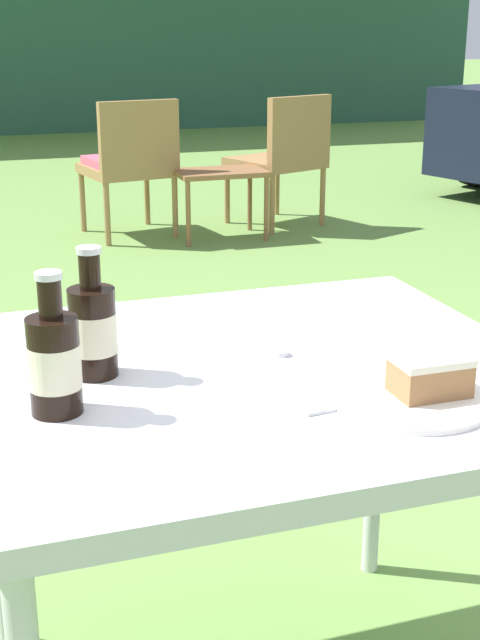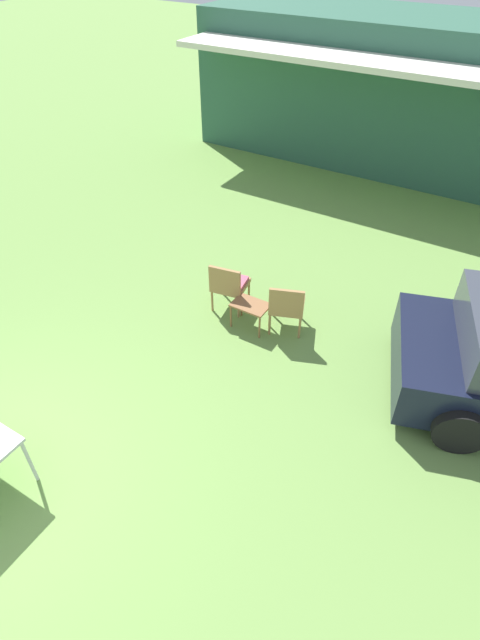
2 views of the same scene
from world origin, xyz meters
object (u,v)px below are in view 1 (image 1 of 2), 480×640
object	(u,v)px
wicker_chair_cushioned	(130,160)
patio_table	(258,401)
garden_side_table	(220,179)
cola_bottle_near	(93,329)
wicker_chair_plain	(284,153)
cake_on_plate	(420,388)
cola_bottle_far	(54,361)

from	to	relation	value
wicker_chair_cushioned	patio_table	distance (m)	4.25
garden_side_table	patio_table	bearing A→B (deg)	-106.24
garden_side_table	cola_bottle_near	distance (m)	4.20
wicker_chair_cushioned	patio_table	xyz separation A→B (m)	(-0.64, -4.19, 0.19)
wicker_chair_plain	garden_side_table	world-z (taller)	wicker_chair_plain
patio_table	cola_bottle_near	xyz separation A→B (m)	(-0.27, 0.05, 0.14)
wicker_chair_cushioned	patio_table	bearing A→B (deg)	71.49
cake_on_plate	wicker_chair_cushioned	bearing A→B (deg)	84.11
cake_on_plate	cola_bottle_near	size ratio (longest dim) A/B	1.13
cake_on_plate	garden_side_table	bearing A→B (deg)	76.92
patio_table	cake_on_plate	world-z (taller)	cake_on_plate
wicker_chair_cushioned	cola_bottle_near	xyz separation A→B (m)	(-0.91, -4.15, 0.34)
cola_bottle_far	garden_side_table	bearing A→B (deg)	69.66
wicker_chair_plain	cake_on_plate	size ratio (longest dim) A/B	3.52
cola_bottle_near	garden_side_table	bearing A→B (deg)	70.05
patio_table	cake_on_plate	bearing A→B (deg)	-49.51
garden_side_table	cola_bottle_far	bearing A→B (deg)	-110.34
wicker_chair_cushioned	cola_bottle_far	bearing A→B (deg)	67.18
wicker_chair_cushioned	cake_on_plate	size ratio (longest dim) A/B	3.52
wicker_chair_cushioned	cola_bottle_far	size ratio (longest dim) A/B	3.99
wicker_chair_plain	garden_side_table	xyz separation A→B (m)	(-0.50, -0.20, -0.12)
cake_on_plate	cola_bottle_far	distance (m)	0.55
wicker_chair_cushioned	wicker_chair_plain	xyz separation A→B (m)	(1.02, -0.02, 0.00)
garden_side_table	cola_bottle_near	world-z (taller)	cola_bottle_near
wicker_chair_cushioned	garden_side_table	world-z (taller)	wicker_chair_cushioned
wicker_chair_cushioned	cola_bottle_far	xyz separation A→B (m)	(-0.98, -4.28, 0.34)
wicker_chair_cushioned	cola_bottle_far	world-z (taller)	cola_bottle_far
cola_bottle_far	cake_on_plate	bearing A→B (deg)	-14.01
wicker_chair_plain	cake_on_plate	xyz separation A→B (m)	(-1.48, -4.39, 0.28)
wicker_chair_plain	patio_table	distance (m)	4.50
wicker_chair_plain	cola_bottle_far	distance (m)	4.72
wicker_chair_cushioned	patio_table	world-z (taller)	wicker_chair_cushioned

